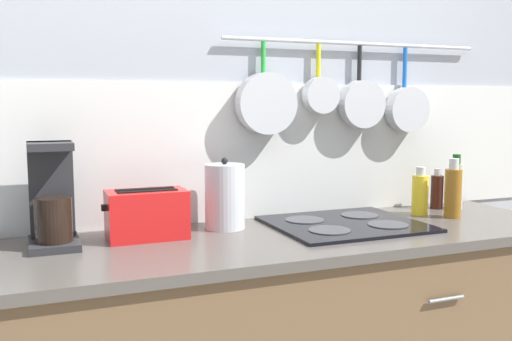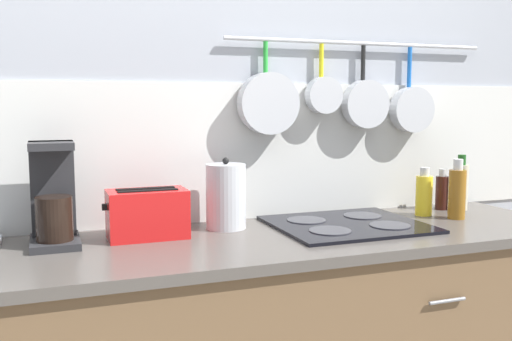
# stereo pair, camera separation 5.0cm
# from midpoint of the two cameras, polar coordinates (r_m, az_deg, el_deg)

# --- Properties ---
(wall_back) EXTENTS (7.20, 0.15, 2.60)m
(wall_back) POSITION_cam_midpoint_polar(r_m,az_deg,el_deg) (2.21, -5.59, 4.76)
(wall_back) COLOR #999EA8
(wall_back) RESTS_ON ground_plane
(countertop) EXTENTS (2.53, 0.62, 0.03)m
(countertop) POSITION_cam_midpoint_polar(r_m,az_deg,el_deg) (1.93, -2.59, -7.43)
(countertop) COLOR #4C4742
(countertop) RESTS_ON cabinet_base
(coffee_maker) EXTENTS (0.15, 0.21, 0.33)m
(coffee_maker) POSITION_cam_midpoint_polar(r_m,az_deg,el_deg) (1.95, -20.42, -2.99)
(coffee_maker) COLOR #262628
(coffee_maker) RESTS_ON countertop
(toaster) EXTENTS (0.28, 0.15, 0.17)m
(toaster) POSITION_cam_midpoint_polar(r_m,az_deg,el_deg) (1.97, -11.59, -4.32)
(toaster) COLOR red
(toaster) RESTS_ON countertop
(kettle) EXTENTS (0.15, 0.15, 0.26)m
(kettle) POSITION_cam_midpoint_polar(r_m,az_deg,el_deg) (2.08, -3.84, -2.60)
(kettle) COLOR #B7BABF
(kettle) RESTS_ON countertop
(cooktop) EXTENTS (0.54, 0.48, 0.01)m
(cooktop) POSITION_cam_midpoint_polar(r_m,az_deg,el_deg) (2.16, 8.27, -5.30)
(cooktop) COLOR black
(cooktop) RESTS_ON countertop
(bottle_hot_sauce) EXTENTS (0.07, 0.07, 0.20)m
(bottle_hot_sauce) POSITION_cam_midpoint_polar(r_m,az_deg,el_deg) (2.42, 15.52, -2.23)
(bottle_hot_sauce) COLOR yellow
(bottle_hot_sauce) RESTS_ON countertop
(bottle_sesame_oil) EXTENTS (0.07, 0.07, 0.24)m
(bottle_sesame_oil) POSITION_cam_midpoint_polar(r_m,az_deg,el_deg) (2.39, 18.53, -2.02)
(bottle_sesame_oil) COLOR #8C5919
(bottle_sesame_oil) RESTS_ON countertop
(bottle_vinegar) EXTENTS (0.05, 0.05, 0.18)m
(bottle_vinegar) POSITION_cam_midpoint_polar(r_m,az_deg,el_deg) (2.58, 17.11, -1.96)
(bottle_vinegar) COLOR #33140F
(bottle_vinegar) RESTS_ON countertop
(bottle_olive_oil) EXTENTS (0.06, 0.06, 0.24)m
(bottle_olive_oil) POSITION_cam_midpoint_polar(r_m,az_deg,el_deg) (2.59, 18.81, -1.37)
(bottle_olive_oil) COLOR #BFB799
(bottle_olive_oil) RESTS_ON countertop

